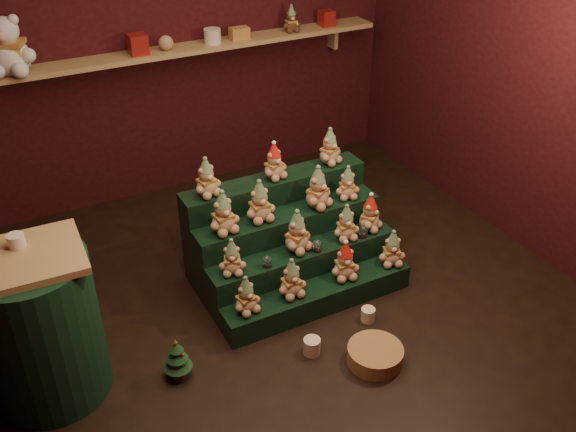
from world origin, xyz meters
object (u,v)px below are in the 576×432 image
snow_globe_a (267,261)px  wicker_basket (375,355)px  snow_globe_b (317,246)px  mug_right (368,315)px  snow_globe_c (363,231)px  riser_tier_front (318,297)px  white_bear (6,37)px  brown_bear (291,19)px  mug_left (312,346)px  side_table (40,327)px  mini_christmas_tree (177,358)px

snow_globe_a → wicker_basket: size_ratio=0.23×
snow_globe_b → mug_right: bearing=-70.0°
mug_right → wicker_basket: (-0.18, -0.35, 0.01)m
snow_globe_b → snow_globe_c: (0.38, 0.00, 0.00)m
riser_tier_front → white_bear: white_bear is taller
snow_globe_b → brown_bear: bearing=67.1°
wicker_basket → brown_bear: brown_bear is taller
mug_left → snow_globe_c: bearing=36.5°
wicker_basket → white_bear: 3.38m
white_bear → brown_bear: bearing=22.4°
snow_globe_a → mug_right: snow_globe_a is taller
mug_right → snow_globe_b: bearing=110.0°
riser_tier_front → snow_globe_c: size_ratio=15.18×
side_table → mini_christmas_tree: (0.69, -0.27, -0.33)m
riser_tier_front → mug_right: riser_tier_front is taller
wicker_basket → mug_left: bearing=140.9°
riser_tier_front → wicker_basket: (0.05, -0.62, -0.03)m
mug_right → brown_bear: size_ratio=0.43×
wicker_basket → snow_globe_c: bearing=62.8°
mini_christmas_tree → mug_right: mini_christmas_tree is taller
riser_tier_front → wicker_basket: riser_tier_front is taller
riser_tier_front → snow_globe_b: (0.08, 0.16, 0.32)m
riser_tier_front → mini_christmas_tree: mini_christmas_tree is taller
snow_globe_b → brown_bear: size_ratio=0.40×
riser_tier_front → snow_globe_b: size_ratio=15.66×
mug_left → wicker_basket: (0.31, -0.25, -0.00)m
brown_bear → riser_tier_front: bearing=-106.5°
mini_christmas_tree → mug_right: bearing=-4.9°
mug_left → riser_tier_front: bearing=54.6°
snow_globe_b → snow_globe_c: 0.38m
snow_globe_c → snow_globe_a: bearing=180.0°
snow_globe_a → mug_right: bearing=-38.5°
riser_tier_front → snow_globe_b: snow_globe_b is taller
snow_globe_a → side_table: 1.46m
snow_globe_c → white_bear: bearing=136.4°
riser_tier_front → snow_globe_c: bearing=19.5°
riser_tier_front → white_bear: size_ratio=2.60×
riser_tier_front → snow_globe_a: (-0.31, 0.16, 0.31)m
snow_globe_b → mug_left: snow_globe_b is taller
snow_globe_c → mug_right: (-0.22, -0.43, -0.36)m
brown_bear → mini_christmas_tree: bearing=-125.4°
mug_right → brown_bear: (0.61, 2.25, 1.38)m
snow_globe_a → snow_globe_c: snow_globe_c is taller
snow_globe_a → mug_left: bearing=-84.6°
mug_left → white_bear: white_bear is taller
snow_globe_b → snow_globe_a: bearing=180.0°
side_table → snow_globe_c: bearing=3.6°
wicker_basket → brown_bear: (0.79, 2.60, 1.38)m
side_table → snow_globe_a: bearing=4.3°
side_table → wicker_basket: 2.00m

